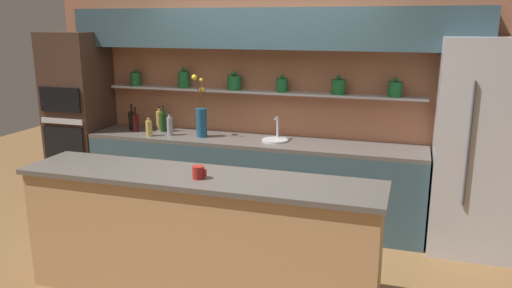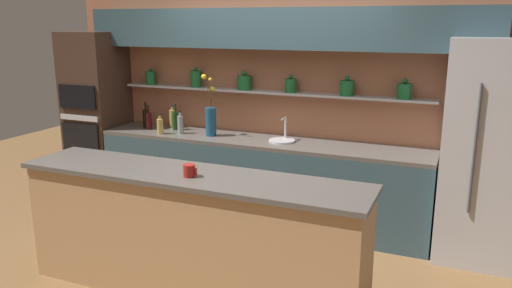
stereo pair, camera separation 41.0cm
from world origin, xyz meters
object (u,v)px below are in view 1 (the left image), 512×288
bottle_spirit_5 (160,120)px  oven_tower (80,119)px  bottle_wine_4 (163,122)px  bottle_spirit_1 (149,128)px  bottle_spirit_2 (170,126)px  coffee_mug (198,172)px  refrigerator (482,148)px  sink_fixture (275,139)px  bottle_wine_0 (136,123)px  flower_vase (201,119)px  bottle_wine_3 (132,120)px

bottle_spirit_5 → oven_tower: bearing=-169.5°
bottle_wine_4 → bottle_spirit_1: bearing=-98.1°
oven_tower → bottle_spirit_5: oven_tower is taller
bottle_spirit_1 → bottle_spirit_2: (0.20, 0.10, 0.02)m
bottle_wine_4 → coffee_mug: (1.25, -1.81, 0.04)m
bottle_spirit_2 → bottle_wine_4: 0.23m
refrigerator → bottle_wine_4: bearing=177.9°
sink_fixture → bottle_spirit_1: size_ratio=1.22×
bottle_wine_0 → bottle_spirit_5: size_ratio=1.08×
refrigerator → bottle_wine_0: (-3.68, 0.01, 0.01)m
flower_vase → bottle_wine_3: flower_vase is taller
refrigerator → oven_tower: 4.46m
sink_fixture → bottle_wine_4: 1.37m
bottle_wine_3 → bottle_wine_0: bearing=-42.6°
bottle_spirit_1 → flower_vase: bearing=14.2°
bottle_wine_3 → bottle_spirit_5: 0.32m
flower_vase → bottle_spirit_2: bearing=-173.8°
oven_tower → bottle_spirit_2: size_ratio=7.83×
refrigerator → oven_tower: size_ratio=0.99×
bottle_wine_0 → sink_fixture: bearing=1.4°
oven_tower → flower_vase: size_ratio=2.99×
bottle_wine_3 → coffee_mug: size_ratio=2.78×
bottle_wine_0 → bottle_spirit_1: bearing=-30.5°
flower_vase → bottle_spirit_5: size_ratio=2.54×
bottle_spirit_1 → bottle_wine_3: (-0.36, 0.25, 0.02)m
bottle_spirit_5 → sink_fixture: bearing=-6.6°
bottle_wine_3 → bottle_spirit_5: size_ratio=1.14×
bottle_wine_3 → bottle_wine_4: bottle_wine_3 is taller
bottle_wine_3 → sink_fixture: bearing=-1.8°
bottle_wine_0 → coffee_mug: bottle_wine_0 is taller
sink_fixture → bottle_spirit_1: bearing=-172.1°
flower_vase → sink_fixture: size_ratio=2.44×
refrigerator → bottle_spirit_1: size_ratio=8.84×
bottle_spirit_1 → bottle_wine_4: 0.27m
bottle_spirit_1 → coffee_mug: size_ratio=2.08×
bottle_spirit_2 → coffee_mug: bottle_spirit_2 is taller
bottle_spirit_1 → oven_tower: bearing=170.2°
bottle_wine_0 → bottle_spirit_5: bearing=47.0°
bottle_wine_0 → bottle_spirit_5: bottle_wine_0 is taller
oven_tower → coffee_mug: oven_tower is taller
refrigerator → bottle_spirit_5: refrigerator is taller
oven_tower → sink_fixture: (2.45, 0.01, -0.08)m
refrigerator → bottle_spirit_2: bearing=-179.3°
bottle_wine_0 → bottle_wine_3: bottle_wine_3 is taller
bottle_wine_0 → coffee_mug: (1.55, -1.70, 0.04)m
oven_tower → bottle_spirit_2: oven_tower is taller
bottle_wine_3 → coffee_mug: bearing=-47.3°
flower_vase → bottle_wine_4: size_ratio=2.25×
refrigerator → bottle_wine_3: (-3.78, 0.11, 0.02)m
oven_tower → bottle_spirit_5: size_ratio=7.57×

